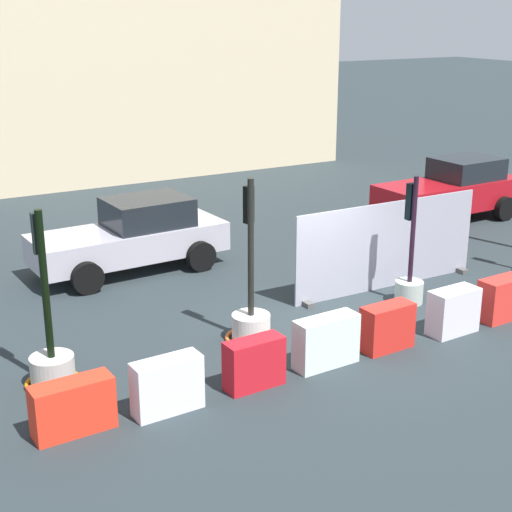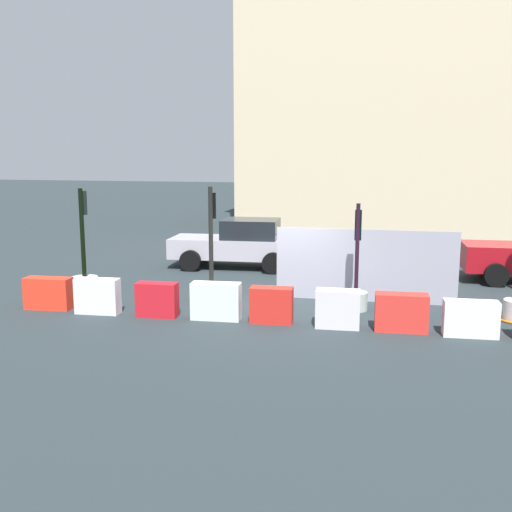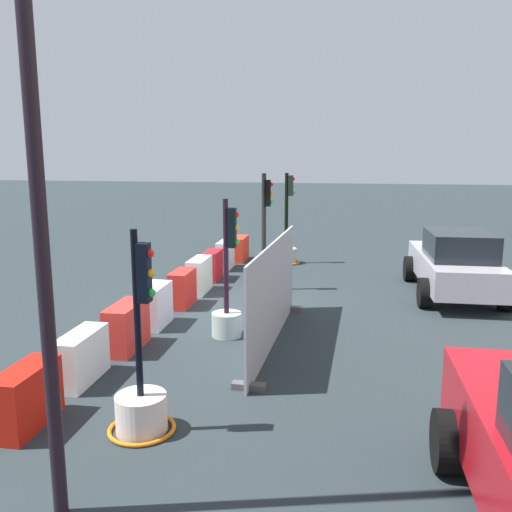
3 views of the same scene
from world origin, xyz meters
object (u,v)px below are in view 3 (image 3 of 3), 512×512
construction_barrier_5 (155,305)px  construction_barrier_7 (82,357)px  construction_barrier_0 (240,249)px  construction_barrier_8 (26,398)px  construction_barrier_3 (199,275)px  construction_barrier_6 (127,327)px  traffic_light_3 (141,400)px  construction_barrier_1 (225,255)px  traffic_light_1 (264,273)px  construction_barrier_2 (213,265)px  traffic_light_2 (227,307)px  street_lamp_post (25,28)px  traffic_light_0 (286,249)px  car_silver_hatchback (455,263)px  construction_barrier_4 (182,289)px

construction_barrier_5 → construction_barrier_7: (2.79, -0.03, -0.04)m
construction_barrier_0 → construction_barrier_5: construction_barrier_5 is taller
construction_barrier_0 → construction_barrier_8: size_ratio=1.09×
construction_barrier_3 → construction_barrier_6: 4.17m
traffic_light_3 → construction_barrier_0: (-11.13, -1.44, -0.02)m
construction_barrier_1 → construction_barrier_8: bearing=0.6°
traffic_light_1 → construction_barrier_8: 7.75m
construction_barrier_3 → construction_barrier_8: construction_barrier_3 is taller
construction_barrier_3 → construction_barrier_7: bearing=-0.7°
traffic_light_1 → traffic_light_3: 7.39m
construction_barrier_2 → construction_barrier_8: construction_barrier_2 is taller
construction_barrier_0 → construction_barrier_8: (11.32, -0.02, -0.00)m
traffic_light_2 → construction_barrier_6: size_ratio=2.29×
street_lamp_post → traffic_light_0: bearing=178.9°
construction_barrier_0 → construction_barrier_8: 11.32m
traffic_light_3 → construction_barrier_0: size_ratio=2.16×
construction_barrier_2 → construction_barrier_8: bearing=0.3°
traffic_light_1 → construction_barrier_5: size_ratio=3.03×
construction_barrier_2 → construction_barrier_7: size_ratio=0.86×
street_lamp_post → construction_barrier_8: bearing=-136.8°
construction_barrier_5 → street_lamp_post: bearing=13.6°
traffic_light_1 → construction_barrier_0: size_ratio=2.53×
car_silver_hatchback → traffic_light_2: bearing=-48.7°
construction_barrier_1 → construction_barrier_2: bearing=1.8°
traffic_light_2 → construction_barrier_1: 6.27m
traffic_light_2 → construction_barrier_1: bearing=-164.5°
construction_barrier_8 → construction_barrier_2: bearing=-179.7°
construction_barrier_4 → street_lamp_post: street_lamp_post is taller
construction_barrier_1 → construction_barrier_4: size_ratio=1.09×
construction_barrier_1 → construction_barrier_8: 9.93m
traffic_light_1 → car_silver_hatchback: 4.73m
traffic_light_0 → street_lamp_post: 13.24m
construction_barrier_2 → construction_barrier_4: 2.73m
traffic_light_3 → construction_barrier_7: (-1.22, -1.52, -0.03)m
traffic_light_3 → construction_barrier_6: bearing=-151.3°
construction_barrier_1 → street_lamp_post: street_lamp_post is taller
construction_barrier_2 → construction_barrier_5: bearing=0.5°
construction_barrier_7 → construction_barrier_1: bearing=-179.7°
construction_barrier_6 → traffic_light_3: bearing=28.7°
traffic_light_3 → construction_barrier_8: (0.19, -1.47, -0.02)m
construction_barrier_8 → car_silver_hatchback: 10.18m
construction_barrier_7 → traffic_light_1: bearing=165.3°
traffic_light_2 → construction_barrier_6: 1.89m
traffic_light_0 → construction_barrier_5: traffic_light_0 is taller
construction_barrier_0 → construction_barrier_1: (1.39, -0.12, 0.03)m
construction_barrier_4 → construction_barrier_7: 4.29m
traffic_light_0 → traffic_light_1: (3.61, -0.03, -0.01)m
traffic_light_0 → construction_barrier_6: traffic_light_0 is taller
construction_barrier_5 → construction_barrier_6: construction_barrier_5 is taller
construction_barrier_3 → construction_barrier_5: size_ratio=1.18×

